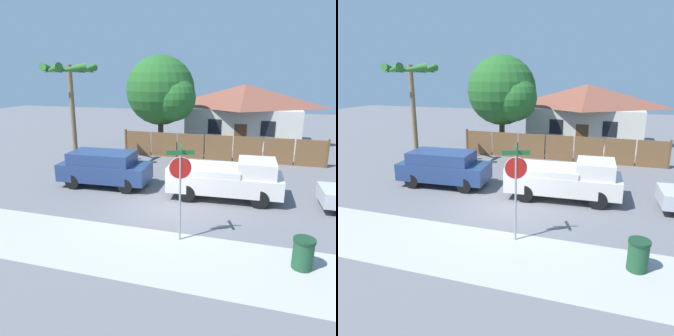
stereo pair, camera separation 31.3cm
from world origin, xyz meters
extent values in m
plane|color=slate|center=(0.00, 0.00, 0.00)|extent=(80.00, 80.00, 0.00)
cube|color=#A3A39E|center=(0.00, -3.60, 0.00)|extent=(36.00, 3.20, 0.01)
cube|color=brown|center=(-4.70, 8.91, 0.84)|extent=(1.81, 0.06, 1.67)
cube|color=brown|center=(-2.81, 8.91, 0.84)|extent=(1.81, 0.06, 1.67)
cube|color=brown|center=(-0.92, 8.91, 0.84)|extent=(1.81, 0.06, 1.67)
cube|color=brown|center=(0.96, 8.91, 0.84)|extent=(1.81, 0.06, 1.67)
cube|color=brown|center=(2.85, 8.91, 0.84)|extent=(1.81, 0.06, 1.67)
cube|color=brown|center=(4.74, 8.91, 0.84)|extent=(1.81, 0.06, 1.67)
cube|color=brown|center=(6.63, 8.91, 0.84)|extent=(1.81, 0.06, 1.67)
cube|color=brown|center=(-5.64, 8.91, 0.89)|extent=(0.12, 0.12, 1.77)
cube|color=brown|center=(7.57, 8.91, 0.89)|extent=(0.12, 0.12, 1.77)
cube|color=beige|center=(2.10, 15.11, 1.50)|extent=(8.53, 5.93, 3.01)
pyramid|color=brown|center=(2.10, 15.11, 3.89)|extent=(9.21, 6.41, 1.77)
cube|color=black|center=(0.18, 12.13, 1.75)|extent=(1.00, 0.04, 1.10)
cube|color=black|center=(4.02, 12.13, 1.75)|extent=(1.00, 0.04, 1.10)
cube|color=brown|center=(2.10, 12.13, 1.00)|extent=(0.90, 0.04, 2.00)
cylinder|color=brown|center=(-3.50, 10.39, 1.30)|extent=(0.40, 0.40, 2.59)
sphere|color=#235B23|center=(-3.50, 10.39, 4.41)|extent=(4.86, 4.86, 4.86)
sphere|color=#266326|center=(-2.41, 9.78, 3.93)|extent=(3.16, 3.16, 3.16)
cylinder|color=brown|center=(-7.10, 4.69, 3.01)|extent=(0.28, 0.28, 6.02)
cone|color=#2D6B28|center=(-6.04, 4.69, 5.74)|extent=(0.44, 1.97, 0.74)
cone|color=#2D6B28|center=(-6.57, 5.60, 5.74)|extent=(1.93, 1.37, 0.74)
cone|color=#2D6B28|center=(-7.63, 5.60, 5.74)|extent=(1.93, 1.37, 0.74)
cone|color=#2D6B28|center=(-8.16, 4.69, 5.74)|extent=(0.44, 1.97, 0.74)
cone|color=#2D6B28|center=(-7.63, 3.77, 5.74)|extent=(1.93, 1.37, 0.74)
cone|color=#2D6B28|center=(-6.57, 3.77, 5.74)|extent=(1.93, 1.37, 0.74)
cube|color=navy|center=(-3.77, 2.02, 0.77)|extent=(4.59, 2.13, 0.84)
cube|color=navy|center=(-3.88, 2.01, 1.48)|extent=(3.24, 1.91, 0.58)
cube|color=black|center=(-2.38, 2.09, 1.48)|extent=(0.15, 1.67, 0.48)
cylinder|color=black|center=(-2.42, 2.93, 0.37)|extent=(0.73, 0.22, 0.73)
cylinder|color=black|center=(-2.33, 1.25, 0.37)|extent=(0.73, 0.22, 0.73)
cylinder|color=black|center=(-5.20, 2.78, 0.37)|extent=(0.73, 0.22, 0.73)
cylinder|color=black|center=(-5.11, 1.11, 0.37)|extent=(0.73, 0.22, 0.73)
cube|color=silver|center=(2.23, 2.02, 0.78)|extent=(5.15, 2.28, 0.81)
cube|color=silver|center=(3.61, 2.09, 1.52)|extent=(1.71, 1.94, 0.67)
cube|color=silver|center=(1.32, 2.93, 1.33)|extent=(3.17, 0.25, 0.28)
cube|color=silver|center=(1.42, 1.02, 1.33)|extent=(3.17, 0.25, 0.28)
cube|color=silver|center=(-0.26, 1.89, 1.33)|extent=(0.18, 1.92, 0.28)
cylinder|color=black|center=(3.74, 2.99, 0.40)|extent=(0.79, 0.22, 0.79)
cylinder|color=black|center=(3.84, 1.20, 0.40)|extent=(0.79, 0.22, 0.79)
cylinder|color=black|center=(0.62, 2.83, 0.40)|extent=(0.79, 0.22, 0.79)
cylinder|color=black|center=(0.71, 1.04, 0.40)|extent=(0.79, 0.22, 0.79)
cylinder|color=gray|center=(1.30, -2.44, 1.48)|extent=(0.07, 0.07, 2.96)
cylinder|color=red|center=(1.30, -2.44, 2.56)|extent=(0.67, 0.27, 0.71)
cylinder|color=white|center=(1.30, -2.44, 2.56)|extent=(0.71, 0.27, 0.75)
cube|color=#19602D|center=(1.30, -2.44, 3.06)|extent=(0.86, 0.34, 0.15)
cube|color=#19602D|center=(1.30, -2.44, 3.24)|extent=(0.31, 0.77, 0.15)
cylinder|color=#1E4C2D|center=(5.16, -3.09, 0.43)|extent=(0.59, 0.59, 0.86)
cylinder|color=#163922|center=(5.16, -3.09, 0.90)|extent=(0.63, 0.63, 0.08)
camera|label=1|loc=(3.83, -12.28, 5.43)|focal=35.00mm
camera|label=2|loc=(4.13, -12.18, 5.43)|focal=35.00mm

